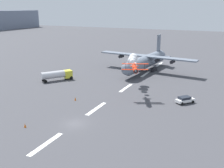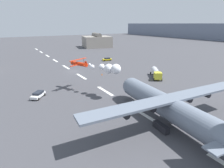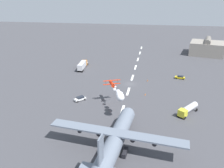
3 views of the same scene
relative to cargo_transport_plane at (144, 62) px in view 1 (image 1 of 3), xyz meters
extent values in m
plane|color=#424247|center=(-44.76, -1.49, -3.46)|extent=(440.00, 440.00, 0.00)
cube|color=white|center=(-53.11, -1.49, -3.45)|extent=(8.00, 0.90, 0.01)
cube|color=white|center=(-36.41, -1.49, -3.45)|extent=(8.00, 0.90, 0.01)
cube|color=white|center=(-19.71, -1.49, -3.45)|extent=(8.00, 0.90, 0.01)
cube|color=white|center=(-3.02, -1.49, -3.45)|extent=(8.00, 0.90, 0.01)
cube|color=white|center=(13.68, -1.49, -3.45)|extent=(8.00, 0.90, 0.01)
cylinder|color=slate|center=(1.20, -0.13, -0.17)|extent=(26.47, 6.88, 4.17)
sphere|color=slate|center=(-11.82, 1.24, -0.17)|extent=(3.97, 3.97, 3.97)
cube|color=slate|center=(1.20, -0.13, 1.71)|extent=(6.74, 34.23, 0.40)
cylinder|color=black|center=(1.78, 9.24, 0.81)|extent=(2.50, 1.34, 1.10)
cylinder|color=black|center=(1.24, 4.15, 0.81)|extent=(2.50, 1.34, 1.10)
cylinder|color=black|center=(0.35, -4.32, 0.81)|extent=(2.50, 1.34, 1.10)
cylinder|color=black|center=(-0.18, -9.41, 0.81)|extent=(2.50, 1.34, 1.10)
cube|color=slate|center=(12.13, -1.27, 4.92)|extent=(2.82, 0.59, 6.00)
cube|color=slate|center=(12.13, -1.27, 0.13)|extent=(2.93, 9.16, 0.24)
cube|color=black|center=(1.92, -2.80, -2.86)|extent=(3.29, 1.33, 1.20)
cube|color=black|center=(2.46, 2.34, -2.86)|extent=(3.29, 1.33, 1.20)
cylinder|color=red|center=(-25.87, -6.20, 3.59)|extent=(5.48, 3.27, 1.08)
cube|color=red|center=(-26.05, -6.29, 3.44)|extent=(3.09, 5.92, 0.12)
cube|color=red|center=(-26.05, -6.29, 4.80)|extent=(3.09, 5.92, 0.12)
cylinder|color=black|center=(-25.14, -8.28, 4.12)|extent=(0.08, 0.08, 1.36)
cylinder|color=black|center=(-26.95, -4.30, 4.12)|extent=(0.08, 0.08, 1.36)
cube|color=red|center=(-23.60, -5.17, 4.04)|extent=(0.68, 0.38, 1.10)
cube|color=red|center=(-23.60, -5.17, 3.64)|extent=(1.37, 2.07, 0.08)
cone|color=black|center=(-28.70, -7.49, 3.59)|extent=(1.02, 1.12, 0.91)
sphere|color=white|center=(-22.75, -4.45, 3.75)|extent=(0.70, 0.70, 0.70)
sphere|color=white|center=(-21.12, -4.46, 3.46)|extent=(1.15, 1.15, 1.15)
sphere|color=white|center=(-18.86, -2.90, 3.73)|extent=(1.54, 1.54, 1.54)
sphere|color=white|center=(-16.81, -2.02, 3.53)|extent=(2.45, 2.45, 2.45)
sphere|color=white|center=(-14.47, -1.45, 3.89)|extent=(2.43, 2.43, 2.43)
cube|color=yellow|center=(-18.85, 17.86, -1.86)|extent=(3.19, 3.24, 2.20)
cylinder|color=silver|center=(-22.53, 20.55, -1.61)|extent=(6.82, 5.77, 2.10)
cylinder|color=black|center=(-17.66, 18.48, -2.96)|extent=(1.00, 0.85, 1.00)
cylinder|color=black|center=(-23.97, 23.08, -2.96)|extent=(1.00, 0.85, 1.00)
cylinder|color=black|center=(-19.07, 16.54, -2.96)|extent=(1.00, 0.85, 1.00)
cylinder|color=black|center=(-25.39, 21.14, -2.96)|extent=(1.00, 0.85, 1.00)
cube|color=white|center=(-24.68, -18.05, -2.81)|extent=(4.47, 4.17, 0.65)
cube|color=#1E232D|center=(-24.83, -17.92, -2.21)|extent=(3.06, 2.94, 0.55)
cylinder|color=black|center=(-22.94, -18.34, -3.14)|extent=(0.63, 0.58, 0.64)
cylinder|color=black|center=(-25.25, -16.38, -3.14)|extent=(0.63, 0.58, 0.64)
cylinder|color=black|center=(-24.10, -19.72, -3.14)|extent=(0.63, 0.58, 0.64)
cylinder|color=black|center=(-26.42, -17.76, -3.14)|extent=(0.63, 0.58, 0.64)
cone|color=orange|center=(-49.90, 5.80, -3.08)|extent=(0.44, 0.44, 0.75)
cone|color=orange|center=(-33.96, 5.44, -3.08)|extent=(0.44, 0.44, 0.75)
camera|label=1|loc=(-82.08, -26.89, 17.40)|focal=41.80mm
camera|label=2|loc=(19.81, -24.19, 14.20)|focal=28.28mm
camera|label=3|loc=(46.71, 7.46, 32.64)|focal=35.91mm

